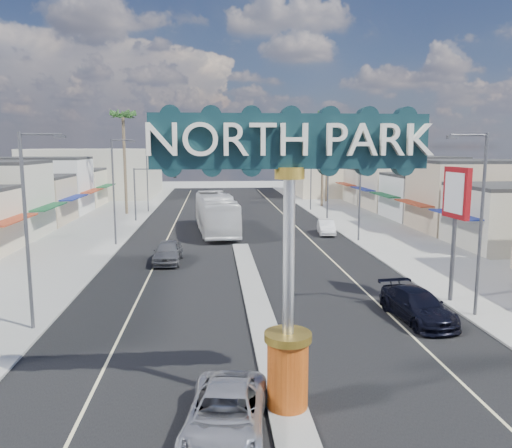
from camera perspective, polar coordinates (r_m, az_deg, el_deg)
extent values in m
plane|color=gray|center=(43.58, -1.88, -2.24)|extent=(160.00, 160.00, 0.00)
cube|color=black|center=(43.58, -1.88, -2.24)|extent=(20.00, 120.00, 0.01)
cube|color=gray|center=(28.06, -0.09, -8.34)|extent=(1.30, 30.00, 0.16)
cube|color=gray|center=(45.06, -19.97, -2.33)|extent=(8.00, 120.00, 0.12)
cube|color=gray|center=(46.46, 15.64, -1.80)|extent=(8.00, 120.00, 0.12)
cube|color=beige|center=(60.04, -26.19, 2.79)|extent=(12.00, 42.00, 6.00)
cube|color=#B7B29E|center=(61.84, 20.24, 3.30)|extent=(12.00, 42.00, 6.00)
cube|color=#B7B29E|center=(90.01, -17.71, 5.63)|extent=(20.00, 20.00, 8.00)
cube|color=beige|center=(91.12, 10.54, 5.93)|extent=(20.00, 20.00, 8.00)
cylinder|color=#AF3C0D|center=(16.50, 3.62, -16.68)|extent=(1.30, 1.30, 2.20)
cylinder|color=gold|center=(16.01, 3.67, -12.72)|extent=(1.50, 1.50, 0.25)
cylinder|color=#B7B7BC|center=(15.26, 3.76, -3.86)|extent=(0.36, 0.36, 4.80)
cylinder|color=gold|center=(14.91, 3.86, 5.84)|extent=(0.90, 0.90, 0.35)
cube|color=#0E282D|center=(14.89, 3.90, 9.39)|extent=(8.20, 0.50, 1.60)
cylinder|color=#47474C|center=(57.63, -13.67, 3.23)|extent=(0.18, 0.18, 6.00)
cylinder|color=#47474C|center=(57.11, -11.29, 6.18)|extent=(5.00, 0.12, 0.12)
cube|color=black|center=(56.95, -9.26, 5.73)|extent=(0.32, 0.32, 1.00)
sphere|color=red|center=(56.75, -9.28, 6.04)|extent=(0.22, 0.22, 0.22)
cylinder|color=#47474C|center=(58.50, 8.19, 3.47)|extent=(0.18, 0.18, 6.00)
cylinder|color=#47474C|center=(57.78, 5.82, 6.33)|extent=(5.00, 0.12, 0.12)
cube|color=black|center=(57.47, 3.84, 5.85)|extent=(0.32, 0.32, 1.00)
sphere|color=red|center=(57.27, 3.87, 6.16)|extent=(0.22, 0.22, 0.22)
cylinder|color=#47474C|center=(24.50, -24.75, -1.06)|extent=(0.16, 0.16, 9.00)
cylinder|color=#47474C|center=(23.90, -23.38, 9.41)|extent=(1.80, 0.10, 0.10)
cube|color=#47474C|center=(23.66, -21.51, 9.29)|extent=(0.50, 0.22, 0.15)
cylinder|color=#47474C|center=(43.69, -15.96, 3.41)|extent=(0.16, 0.16, 9.00)
cylinder|color=#47474C|center=(43.36, -15.02, 9.24)|extent=(1.80, 0.10, 0.10)
cube|color=#47474C|center=(43.23, -13.96, 9.15)|extent=(0.50, 0.22, 0.15)
cylinder|color=#47474C|center=(65.36, -12.33, 5.23)|extent=(0.16, 0.16, 9.00)
cylinder|color=#47474C|center=(65.14, -11.66, 9.11)|extent=(1.80, 0.10, 0.10)
cube|color=#47474C|center=(65.05, -10.95, 9.05)|extent=(0.50, 0.22, 0.15)
cylinder|color=#47474C|center=(26.40, 24.31, -0.37)|extent=(0.16, 0.16, 9.00)
cylinder|color=#47474C|center=(25.69, 23.16, 9.33)|extent=(1.80, 0.10, 0.10)
cube|color=#47474C|center=(25.32, 21.53, 9.22)|extent=(0.50, 0.22, 0.15)
cylinder|color=#47474C|center=(44.78, 11.79, 3.69)|extent=(0.16, 0.16, 9.00)
cylinder|color=#47474C|center=(44.37, 10.84, 9.36)|extent=(1.80, 0.10, 0.10)
cube|color=#47474C|center=(44.16, 9.83, 9.27)|extent=(0.50, 0.22, 0.15)
cylinder|color=#47474C|center=(66.10, 6.30, 5.42)|extent=(0.16, 0.16, 9.00)
cylinder|color=#47474C|center=(65.82, 5.59, 9.25)|extent=(1.80, 0.10, 0.10)
cube|color=#47474C|center=(65.68, 4.89, 9.17)|extent=(0.50, 0.22, 0.15)
cylinder|color=brown|center=(63.67, -14.76, 6.41)|extent=(0.36, 0.36, 12.00)
cylinder|color=brown|center=(70.45, 7.61, 6.41)|extent=(0.36, 0.36, 11.00)
cylinder|color=brown|center=(76.71, 8.11, 7.34)|extent=(0.36, 0.36, 13.00)
imported|color=silver|center=(15.47, -3.50, -20.91)|extent=(2.94, 5.21, 1.37)
imported|color=black|center=(25.70, 17.94, -8.85)|extent=(2.67, 5.35, 1.49)
imported|color=#5B5B5F|center=(36.81, -10.02, -3.15)|extent=(2.04, 4.82, 1.63)
imported|color=silver|center=(48.48, 8.03, -0.37)|extent=(1.94, 4.32, 1.38)
imported|color=silver|center=(49.14, -4.60, 1.23)|extent=(4.37, 13.80, 3.78)
cylinder|color=#47474C|center=(28.81, 21.54, -3.81)|extent=(0.22, 0.22, 4.49)
cube|color=maroon|center=(28.29, 21.95, 3.32)|extent=(0.43, 2.26, 2.70)
cube|color=white|center=(28.21, 21.68, 3.32)|extent=(0.14, 1.79, 2.13)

